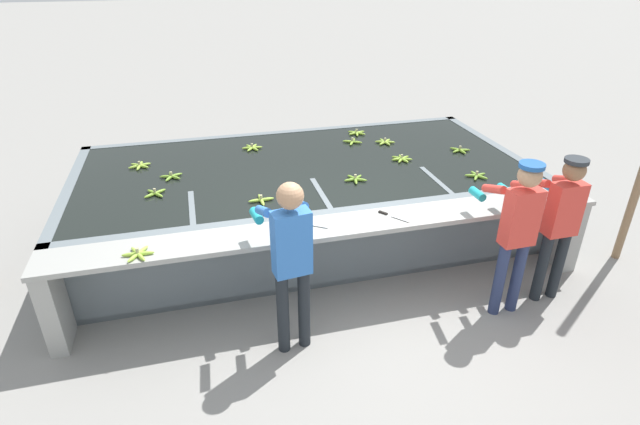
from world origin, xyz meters
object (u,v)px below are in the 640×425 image
Objects in this scene: banana_bunch_floating_10 at (402,159)px; worker_2 at (560,217)px; banana_bunch_floating_11 at (155,193)px; banana_bunch_floating_7 at (477,176)px; banana_bunch_floating_2 at (357,133)px; knife_0 at (389,215)px; worker_0 at (291,253)px; banana_bunch_floating_6 at (352,142)px; worker_1 at (517,225)px; banana_bunch_floating_1 at (171,176)px; banana_bunch_floating_5 at (140,166)px; banana_bunch_floating_8 at (385,142)px; banana_bunch_floating_0 at (261,200)px; banana_bunch_floating_9 at (355,179)px; banana_bunch_floating_3 at (460,150)px; knife_1 at (306,223)px; banana_bunch_floating_4 at (252,148)px; banana_bunch_ledge_0 at (138,254)px.

worker_2 is at bearing -65.81° from banana_bunch_floating_10.
banana_bunch_floating_10 is 3.04m from banana_bunch_floating_11.
banana_bunch_floating_11 is at bearing 172.86° from banana_bunch_floating_7.
banana_bunch_floating_7 is at bearing -7.14° from banana_bunch_floating_11.
banana_bunch_floating_2 is at bearing 26.63° from banana_bunch_floating_11.
banana_bunch_floating_7 is 0.94× the size of knife_0.
worker_0 is 3.12m from banana_bunch_floating_6.
worker_1 is 1.21m from knife_0.
banana_bunch_floating_5 is (-0.38, 0.44, -0.00)m from banana_bunch_floating_1.
banana_bunch_floating_10 is at bearing 98.83° from worker_1.
banana_bunch_floating_8 is 1.00× the size of banana_bunch_floating_10.
banana_bunch_floating_1 is at bearing 143.90° from knife_0.
worker_1 is 1.03× the size of worker_2.
banana_bunch_floating_1 and banana_bunch_floating_7 have the same top height.
banana_bunch_floating_7 is (2.57, -0.00, -0.00)m from banana_bunch_floating_0.
banana_bunch_floating_5 is at bearing 134.41° from banana_bunch_floating_0.
worker_2 reaches higher than banana_bunch_floating_11.
banana_bunch_floating_5 is 1.02× the size of banana_bunch_floating_9.
banana_bunch_floating_8 is at bearing 54.29° from banana_bunch_floating_9.
banana_bunch_floating_2 is 2.06m from banana_bunch_floating_7.
banana_bunch_floating_3 is at bearing 74.94° from worker_1.
banana_bunch_floating_1 and banana_bunch_floating_9 have the same top height.
banana_bunch_floating_6 and banana_bunch_floating_8 have the same top height.
banana_bunch_floating_10 reaches higher than knife_0.
banana_bunch_floating_8 is 3.19m from banana_bunch_floating_11.
banana_bunch_floating_6 is 0.88m from banana_bunch_floating_10.
worker_1 reaches higher than knife_0.
worker_1 is 1.90m from banana_bunch_floating_9.
banana_bunch_floating_7 is at bearing 15.49° from knife_1.
worker_2 reaches higher than banana_bunch_floating_3.
worker_2 is at bearing -46.64° from banana_bunch_floating_4.
worker_1 is at bearing -75.49° from banana_bunch_floating_6.
worker_0 reaches higher than knife_1.
banana_bunch_floating_5 reaches higher than knife_1.
banana_bunch_floating_6 is at bearing 117.77° from banana_bunch_floating_10.
knife_1 is at bearing -49.75° from banana_bunch_floating_5.
banana_bunch_floating_1 and banana_bunch_floating_3 have the same top height.
banana_bunch_floating_6 is 0.93× the size of banana_bunch_floating_10.
banana_bunch_floating_0 is 1.14× the size of banana_bunch_floating_11.
worker_0 reaches higher than banana_bunch_floating_10.
banana_bunch_ledge_0 reaches higher than banana_bunch_floating_9.
banana_bunch_floating_5 reaches higher than knife_0.
banana_bunch_floating_0 is (-0.06, 1.26, -0.08)m from worker_0.
banana_bunch_floating_5 is 1.00× the size of banana_bunch_floating_10.
banana_bunch_floating_4 is 1.84m from banana_bunch_floating_8.
knife_0 is (-0.75, -2.04, -0.01)m from banana_bunch_floating_8.
banana_bunch_ledge_0 is (-3.16, -2.19, 0.00)m from banana_bunch_floating_8.
banana_bunch_floating_7 is (0.88, -1.86, 0.00)m from banana_bunch_floating_2.
worker_0 is at bearing -152.20° from knife_0.
banana_bunch_floating_10 is (-0.31, 2.01, -0.06)m from worker_1.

